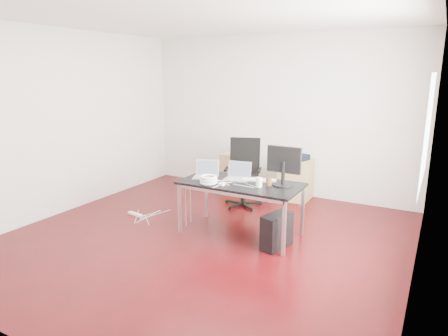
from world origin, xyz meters
The scene contains 18 objects.
room_shell centered at (0.04, 0.00, 1.40)m, with size 5.00×5.00×5.00m.
desk centered at (0.35, 0.38, 0.68)m, with size 1.60×0.80×0.73m.
office_chair centered at (-0.17, 1.54, 0.61)m, with size 0.61×0.62×1.08m.
filing_cabinet_left centered at (-0.64, 2.23, 0.35)m, with size 0.50×0.50×0.70m, color tan.
filing_cabinet_right centered at (0.49, 2.23, 0.35)m, with size 0.50×0.50×0.70m, color tan.
pc_tower centered at (0.94, 0.21, 0.22)m, with size 0.20×0.45×0.44m, color black.
wastebasket centered at (-0.01, 1.96, 0.14)m, with size 0.24×0.24×0.28m, color black.
power_strip centered at (-1.39, 0.24, 0.02)m, with size 0.30×0.06×0.04m, color white.
laptop_left centered at (-0.19, 0.38, 0.79)m, with size 0.40×0.35×0.23m.
laptop_right centered at (0.24, 0.49, 0.79)m, with size 0.36×0.30×0.23m.
monitor centered at (0.89, 0.51, 1.01)m, with size 0.45×0.26×0.51m.
keyboard centered at (0.53, 0.58, 0.74)m, with size 0.44×0.14×0.02m, color white.
cup_white centered at (0.65, 0.30, 0.79)m, with size 0.08×0.08×0.12m, color white.
cup_brown centered at (0.73, 0.42, 0.78)m, with size 0.08×0.08×0.10m, color #51381C.
cable_coil centered at (0.01, 0.12, 0.78)m, with size 0.24×0.24×0.11m.
power_adapter centered at (0.19, 0.14, 0.74)m, with size 0.07×0.07×0.03m, color white.
speaker centered at (-0.55, 2.23, 0.79)m, with size 0.09×0.08×0.18m, color #9E9E9E.
navy_garment centered at (0.52, 2.26, 0.74)m, with size 0.30×0.24×0.09m, color black.
Camera 1 is at (2.60, -4.19, 2.15)m, focal length 32.00 mm.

